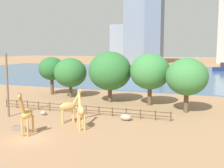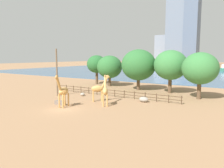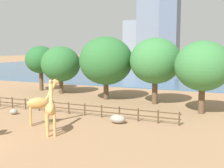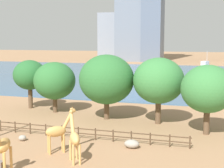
# 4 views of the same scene
# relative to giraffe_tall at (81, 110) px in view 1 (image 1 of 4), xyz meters

# --- Properties ---
(ground_plane) EXTENTS (400.00, 400.00, 0.00)m
(ground_plane) POSITION_rel_giraffe_tall_xyz_m (-3.45, 74.72, -2.17)
(ground_plane) COLOR #9E7551
(harbor_water) EXTENTS (180.00, 86.00, 0.20)m
(harbor_water) POSITION_rel_giraffe_tall_xyz_m (-3.45, 71.72, -2.07)
(harbor_water) COLOR #3D6084
(harbor_water) RESTS_ON ground
(giraffe_tall) EXTENTS (2.25, 2.91, 4.56)m
(giraffe_tall) POSITION_rel_giraffe_tall_xyz_m (0.00, 0.00, 0.00)
(giraffe_tall) COLOR tan
(giraffe_tall) RESTS_ON ground
(giraffe_companion) EXTENTS (1.38, 3.24, 4.93)m
(giraffe_companion) POSITION_rel_giraffe_tall_xyz_m (-4.38, -4.24, 0.15)
(giraffe_companion) COLOR #C18C47
(giraffe_companion) RESTS_ON ground
(giraffe_young) EXTENTS (2.66, 2.45, 4.41)m
(giraffe_young) POSITION_rel_giraffe_tall_xyz_m (-2.53, 1.81, -0.07)
(giraffe_young) COLOR tan
(giraffe_young) RESTS_ON ground
(utility_pole) EXTENTS (0.28, 0.28, 8.64)m
(utility_pole) POSITION_rel_giraffe_tall_xyz_m (-11.87, 1.75, 2.15)
(utility_pole) COLOR brown
(utility_pole) RESTS_ON ground
(boulder_near_fence) EXTENTS (1.52, 1.12, 0.84)m
(boulder_near_fence) POSITION_rel_giraffe_tall_xyz_m (3.87, 5.25, -1.74)
(boulder_near_fence) COLOR gray
(boulder_near_fence) RESTS_ON ground
(boulder_by_pole) EXTENTS (0.82, 0.80, 0.60)m
(boulder_by_pole) POSITION_rel_giraffe_tall_xyz_m (-7.91, 4.16, -1.87)
(boulder_by_pole) COLOR gray
(boulder_by_pole) RESTS_ON ground
(feeding_trough) EXTENTS (1.80, 0.60, 0.60)m
(feeding_trough) POSITION_rel_giraffe_tall_xyz_m (-5.96, -3.34, -1.87)
(feeding_trough) COLOR #72665B
(feeding_trough) RESTS_ON ground
(enclosure_fence) EXTENTS (26.12, 0.14, 1.30)m
(enclosure_fence) POSITION_rel_giraffe_tall_xyz_m (-3.48, 6.72, -1.41)
(enclosure_fence) COLOR #4C3826
(enclosure_fence) RESTS_ON ground
(tree_left_large) EXTENTS (5.14, 5.14, 7.57)m
(tree_left_large) POSITION_rel_giraffe_tall_xyz_m (-16.28, 19.88, 3.04)
(tree_left_large) COLOR brown
(tree_left_large) RESTS_ON ground
(tree_center_broad) EXTENTS (6.50, 6.50, 8.49)m
(tree_center_broad) POSITION_rel_giraffe_tall_xyz_m (4.61, 15.98, 3.38)
(tree_center_broad) COLOR brown
(tree_center_broad) RESTS_ON ground
(tree_right_tall) EXTENTS (7.41, 7.41, 8.76)m
(tree_right_tall) POSITION_rel_giraffe_tall_xyz_m (-2.48, 16.39, 3.25)
(tree_right_tall) COLOR brown
(tree_right_tall) RESTS_ON ground
(tree_left_small) EXTENTS (6.14, 6.14, 7.47)m
(tree_left_small) POSITION_rel_giraffe_tall_xyz_m (-11.18, 18.28, 2.53)
(tree_left_small) COLOR brown
(tree_left_small) RESTS_ON ground
(tree_right_small) EXTENTS (6.03, 6.03, 7.95)m
(tree_right_small) POSITION_rel_giraffe_tall_xyz_m (10.73, 12.68, 3.05)
(tree_right_small) COLOR brown
(tree_right_small) RESTS_ON ground
(boat_ferry) EXTENTS (7.75, 6.73, 3.35)m
(boat_ferry) POSITION_rel_giraffe_tall_xyz_m (17.81, 92.72, -0.83)
(boat_ferry) COLOR navy
(boat_ferry) RESTS_ON harbor_water
(boat_sailboat) EXTENTS (5.54, 7.79, 6.62)m
(boat_sailboat) POSITION_rel_giraffe_tall_xyz_m (7.34, 93.61, -0.86)
(boat_sailboat) COLOR #337259
(boat_sailboat) RESTS_ON harbor_water
(boat_tug) EXTENTS (7.84, 4.29, 3.27)m
(boat_tug) POSITION_rel_giraffe_tall_xyz_m (-8.90, 102.37, -0.86)
(boat_tug) COLOR silver
(boat_tug) RESTS_ON harbor_water
(skyline_tower_glass) EXTENTS (9.34, 11.63, 74.16)m
(skyline_tower_glass) POSITION_rel_giraffe_tall_xyz_m (-19.62, 138.13, 34.92)
(skyline_tower_glass) COLOR slate
(skyline_tower_glass) RESTS_ON ground
(skyline_block_right) EXTENTS (16.88, 14.32, 25.01)m
(skyline_block_right) POSITION_rel_giraffe_tall_xyz_m (-44.00, 157.39, 10.34)
(skyline_block_right) COLOR gray
(skyline_block_right) RESTS_ON ground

